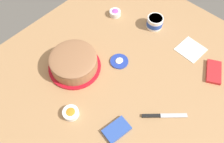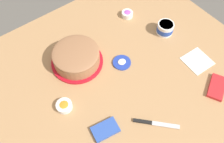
{
  "view_description": "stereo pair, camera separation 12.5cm",
  "coord_description": "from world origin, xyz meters",
  "views": [
    {
      "loc": [
        0.59,
        0.39,
        1.17
      ],
      "look_at": [
        0.06,
        -0.1,
        0.04
      ],
      "focal_mm": 38.25,
      "sensor_mm": 36.0,
      "label": 1
    },
    {
      "loc": [
        0.5,
        0.47,
        1.17
      ],
      "look_at": [
        0.06,
        -0.1,
        0.04
      ],
      "focal_mm": 38.25,
      "sensor_mm": 36.0,
      "label": 2
    }
  ],
  "objects": [
    {
      "name": "ground_plane",
      "position": [
        0.0,
        0.0,
        0.0
      ],
      "size": [
        1.54,
        1.54,
        0.0
      ],
      "primitive_type": "plane",
      "color": "tan"
    },
    {
      "name": "paper_napkin",
      "position": [
        -0.41,
        0.13,
        0.0
      ],
      "size": [
        0.16,
        0.16,
        0.01
      ],
      "primitive_type": "cube",
      "rotation": [
        0.0,
        0.0,
        -0.06
      ],
      "color": "white",
      "rests_on": "ground_plane"
    },
    {
      "name": "frosting_tub",
      "position": [
        -0.41,
        -0.16,
        0.04
      ],
      "size": [
        0.11,
        0.11,
        0.08
      ],
      "color": "white",
      "rests_on": "ground_plane"
    },
    {
      "name": "spreading_knife",
      "position": [
        0.07,
        0.25,
        0.01
      ],
      "size": [
        0.18,
        0.18,
        0.01
      ],
      "color": "silver",
      "rests_on": "ground_plane"
    },
    {
      "name": "sprinkle_bowl_rainbow",
      "position": [
        -0.31,
        -0.42,
        0.02
      ],
      "size": [
        0.08,
        0.08,
        0.04
      ],
      "color": "white",
      "rests_on": "ground_plane"
    },
    {
      "name": "sprinkle_bowl_orange",
      "position": [
        0.38,
        -0.1,
        0.02
      ],
      "size": [
        0.09,
        0.09,
        0.04
      ],
      "color": "white",
      "rests_on": "ground_plane"
    },
    {
      "name": "candy_box_upper",
      "position": [
        -0.35,
        0.32,
        0.01
      ],
      "size": [
        0.18,
        0.15,
        0.02
      ],
      "primitive_type": "cube",
      "rotation": [
        0.0,
        0.0,
        0.49
      ],
      "color": "red",
      "rests_on": "ground_plane"
    },
    {
      "name": "frosting_tub_lid",
      "position": [
        -0.04,
        -0.13,
        0.01
      ],
      "size": [
        0.11,
        0.11,
        0.02
      ],
      "color": "#233DAD",
      "rests_on": "ground_plane"
    },
    {
      "name": "candy_box_lower",
      "position": [
        0.29,
        0.14,
        0.01
      ],
      "size": [
        0.14,
        0.1,
        0.02
      ],
      "primitive_type": "cube",
      "rotation": [
        0.0,
        0.0,
        -0.16
      ],
      "color": "#2D51B2",
      "rests_on": "ground_plane"
    },
    {
      "name": "frosted_cake",
      "position": [
        0.17,
        -0.3,
        0.05
      ],
      "size": [
        0.31,
        0.31,
        0.11
      ],
      "color": "red",
      "rests_on": "ground_plane"
    }
  ]
}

